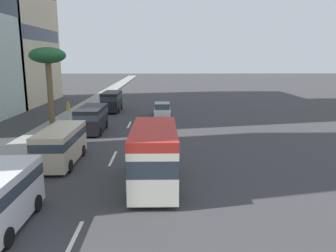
{
  "coord_description": "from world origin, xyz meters",
  "views": [
    {
      "loc": [
        -5.86,
        -3.24,
        6.5
      ],
      "look_at": [
        16.14,
        -3.64,
        1.92
      ],
      "focal_mm": 35.4,
      "sensor_mm": 36.0,
      "label": 1
    }
  ],
  "objects": [
    {
      "name": "lane_stripe_near",
      "position": [
        4.88,
        0.0,
        0.01
      ],
      "size": [
        3.2,
        0.16,
        0.01
      ],
      "primitive_type": "cube",
      "color": "silver",
      "rests_on": "ground_plane"
    },
    {
      "name": "van_fifth",
      "position": [
        22.92,
        2.95,
        1.29
      ],
      "size": [
        5.21,
        2.17,
        2.24
      ],
      "rotation": [
        0.0,
        0.0,
        3.14
      ],
      "color": "black",
      "rests_on": "ground_plane"
    },
    {
      "name": "minibus_lead",
      "position": [
        10.28,
        -2.83,
        1.68
      ],
      "size": [
        6.09,
        2.38,
        3.06
      ],
      "color": "silver",
      "rests_on": "ground_plane"
    },
    {
      "name": "lane_stripe_mid",
      "position": [
        15.0,
        0.0,
        0.01
      ],
      "size": [
        3.2,
        0.16,
        0.01
      ],
      "primitive_type": "cube",
      "color": "silver",
      "rests_on": "ground_plane"
    },
    {
      "name": "lane_stripe_far",
      "position": [
        26.04,
        0.0,
        0.01
      ],
      "size": [
        3.2,
        0.16,
        0.01
      ],
      "primitive_type": "cube",
      "color": "silver",
      "rests_on": "ground_plane"
    },
    {
      "name": "palm_tree",
      "position": [
        25.86,
        7.43,
        6.33
      ],
      "size": [
        3.34,
        3.34,
        7.28
      ],
      "color": "brown",
      "rests_on": "sidewalk_right"
    },
    {
      "name": "car_third",
      "position": [
        30.44,
        -3.26,
        0.75
      ],
      "size": [
        4.35,
        1.85,
        1.58
      ],
      "color": "white",
      "rests_on": "ground_plane"
    },
    {
      "name": "van_second",
      "position": [
        34.31,
        2.89,
        1.36
      ],
      "size": [
        4.99,
        2.12,
        2.38
      ],
      "rotation": [
        0.0,
        0.0,
        3.14
      ],
      "color": "black",
      "rests_on": "ground_plane"
    },
    {
      "name": "sidewalk_right",
      "position": [
        31.5,
        7.01,
        0.07
      ],
      "size": [
        162.0,
        2.76,
        0.15
      ],
      "primitive_type": "cube",
      "color": "gray",
      "rests_on": "ground_plane"
    },
    {
      "name": "van_sixth",
      "position": [
        14.05,
        3.03,
        1.28
      ],
      "size": [
        5.4,
        2.08,
        2.23
      ],
      "rotation": [
        0.0,
        0.0,
        3.14
      ],
      "color": "beige",
      "rests_on": "ground_plane"
    },
    {
      "name": "ground_plane",
      "position": [
        31.5,
        0.0,
        0.0
      ],
      "size": [
        198.0,
        198.0,
        0.0
      ],
      "primitive_type": "plane",
      "color": "#38383A"
    },
    {
      "name": "pedestrian_near_lamp",
      "position": [
        28.76,
        6.63,
        1.15
      ],
      "size": [
        0.38,
        0.33,
        1.79
      ],
      "rotation": [
        0.0,
        0.0,
        2.74
      ],
      "color": "beige",
      "rests_on": "sidewalk_right"
    }
  ]
}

